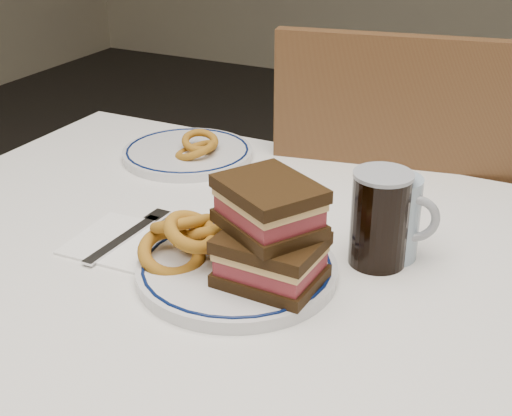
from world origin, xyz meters
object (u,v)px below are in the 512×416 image
at_px(main_plate, 237,269).
at_px(beer_mug, 382,218).
at_px(chair_far, 391,233).
at_px(far_plate, 188,153).
at_px(reuben_sandwich, 270,233).

height_order(main_plate, beer_mug, beer_mug).
distance_m(chair_far, far_plate, 0.49).
xyz_separation_m(reuben_sandwich, beer_mug, (0.11, 0.14, -0.01)).
relative_size(chair_far, main_plate, 3.60).
bearing_deg(far_plate, main_plate, -49.75).
relative_size(beer_mug, far_plate, 0.55).
xyz_separation_m(beer_mug, far_plate, (-0.45, 0.22, -0.06)).
bearing_deg(far_plate, reuben_sandwich, -45.71).
bearing_deg(beer_mug, chair_far, 102.94).
height_order(chair_far, far_plate, chair_far).
height_order(reuben_sandwich, far_plate, reuben_sandwich).
bearing_deg(reuben_sandwich, chair_far, 90.42).
xyz_separation_m(main_plate, beer_mug, (0.16, 0.12, 0.06)).
distance_m(main_plate, far_plate, 0.45).
height_order(chair_far, reuben_sandwich, chair_far).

